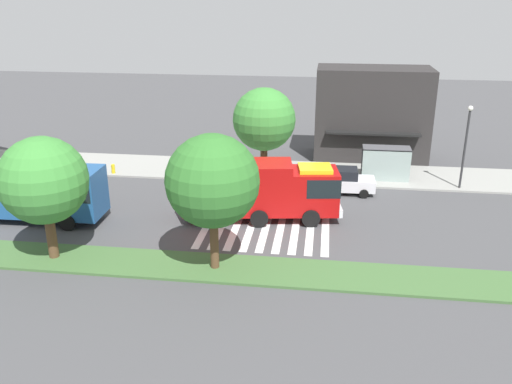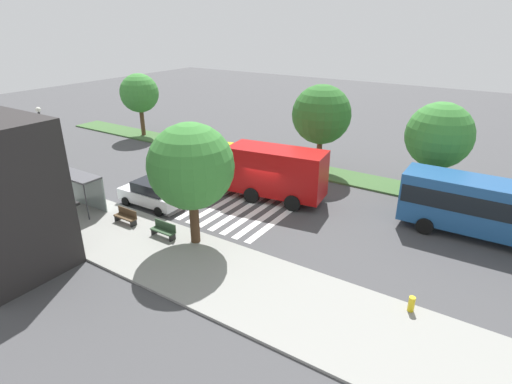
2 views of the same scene
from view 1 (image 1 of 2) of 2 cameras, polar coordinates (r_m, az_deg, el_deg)
name	(u,v)px [view 1 (image 1 of 2)]	position (r m, az deg, el deg)	size (l,w,h in m)	color
ground_plane	(246,214)	(34.62, -1.08, -2.35)	(120.00, 120.00, 0.00)	#424244
sidewalk	(262,171)	(42.72, 0.67, 2.26)	(60.00, 5.59, 0.14)	gray
median_strip	(224,269)	(27.97, -3.39, -8.11)	(60.00, 3.00, 0.14)	#3D6033
crosswalk	(269,215)	(34.44, 1.41, -2.47)	(7.65, 10.72, 0.01)	silver
fire_truck	(264,188)	(33.16, 0.82, 0.41)	(9.97, 3.84, 3.70)	#A50C0C
parked_car_west	(341,181)	(38.41, 9.00, 1.21)	(4.62, 2.11, 1.80)	silver
transit_bus	(11,188)	(36.44, -24.56, 0.35)	(11.54, 3.02, 3.44)	navy
bus_stop_shelter	(386,158)	(41.04, 13.67, 3.56)	(3.50, 1.40, 2.46)	#4C4C51
bench_near_shelter	(331,172)	(41.16, 7.99, 2.10)	(1.60, 0.50, 0.90)	#4C3823
bench_west_of_shelter	(289,170)	(41.24, 3.52, 2.30)	(1.60, 0.50, 0.90)	#2D472D
street_lamp	(466,140)	(40.52, 21.39, 5.14)	(0.36, 0.36, 5.98)	#2D2D30
storefront_building	(372,114)	(46.57, 12.18, 8.12)	(9.34, 5.47, 7.64)	#282626
sidewalk_tree_west	(264,120)	(39.75, 0.87, 7.68)	(4.64, 4.64, 6.83)	#47301E
median_tree_far_west	(43,181)	(29.32, -21.63, 1.11)	(4.52, 4.52, 6.57)	#513823
median_tree_west	(212,181)	(26.13, -4.64, 1.14)	(4.64, 4.64, 7.01)	#513823
fire_hydrant	(113,169)	(43.32, -14.92, 2.40)	(0.28, 0.28, 0.70)	gold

